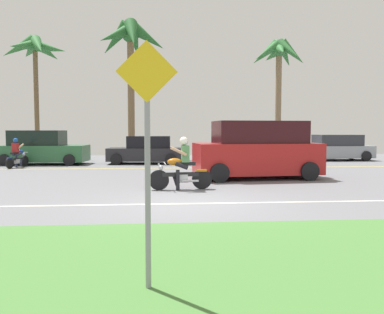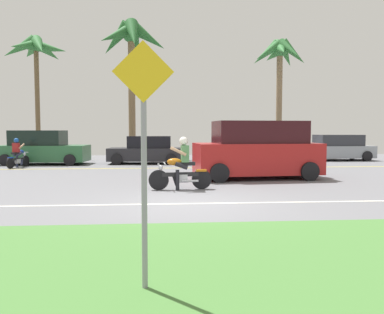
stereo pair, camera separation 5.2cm
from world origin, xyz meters
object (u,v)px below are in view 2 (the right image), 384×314
parked_car_2 (247,150)px  street_sign (144,142)px  parked_car_0 (42,149)px  palm_tree_2 (280,58)px  parked_car_1 (147,151)px  palm_tree_0 (130,44)px  parked_car_3 (335,148)px  motorcyclist (181,167)px  palm_tree_1 (36,52)px  suv_nearby (258,151)px  motorcyclist_distant (18,155)px

parked_car_2 → street_sign: 16.83m
parked_car_2 → parked_car_0: bearing=179.9°
palm_tree_2 → parked_car_1: bearing=-151.5°
parked_car_0 → parked_car_2: size_ratio=1.00×
palm_tree_0 → palm_tree_2: (9.38, 0.17, -0.66)m
parked_car_3 → street_sign: bearing=-119.7°
motorcyclist → parked_car_2: bearing=66.6°
motorcyclist → parked_car_1: 9.17m
parked_car_0 → palm_tree_0: 8.61m
motorcyclist → parked_car_1: bearing=98.3°
parked_car_1 → palm_tree_2: (8.28, 4.50, 5.62)m
palm_tree_1 → parked_car_0: bearing=-70.6°
suv_nearby → palm_tree_2: palm_tree_2 is taller
palm_tree_2 → street_sign: (-7.68, -20.75, -4.70)m
suv_nearby → parked_car_1: size_ratio=1.22×
parked_car_1 → palm_tree_0: palm_tree_0 is taller
street_sign → motorcyclist: bearing=84.2°
palm_tree_0 → palm_tree_1: palm_tree_0 is taller
parked_car_1 → parked_car_2: (5.22, -0.09, 0.02)m
parked_car_2 → palm_tree_0: bearing=145.1°
palm_tree_1 → motorcyclist: bearing=-59.0°
motorcyclist → palm_tree_2: bearing=62.9°
suv_nearby → parked_car_2: (1.04, 6.52, -0.30)m
parked_car_2 → street_sign: size_ratio=1.68×
motorcyclist → motorcyclist_distant: 10.25m
palm_tree_2 → motorcyclist_distant: size_ratio=4.78×
suv_nearby → parked_car_0: (-9.39, 6.54, -0.19)m
parked_car_2 → palm_tree_1: bearing=159.1°
street_sign → parked_car_0: bearing=109.8°
palm_tree_2 → palm_tree_1: bearing=180.0°
suv_nearby → palm_tree_1: size_ratio=0.62×
suv_nearby → parked_car_2: 6.61m
parked_car_1 → parked_car_2: parked_car_2 is taller
parked_car_1 → suv_nearby: bearing=-57.7°
parked_car_1 → palm_tree_0: (-1.10, 4.32, 6.28)m
parked_car_2 → parked_car_3: parked_car_3 is taller
motorcyclist_distant → parked_car_1: bearing=16.5°
suv_nearby → motorcyclist_distant: bearing=154.0°
motorcyclist → motorcyclist_distant: (-7.16, 7.34, -0.07)m
parked_car_0 → parked_car_3: (15.83, 1.38, -0.10)m
parked_car_0 → palm_tree_2: bearing=18.7°
street_sign → palm_tree_1: bearing=109.7°
parked_car_0 → parked_car_1: parked_car_0 is taller
motorcyclist → palm_tree_1: size_ratio=0.24×
motorcyclist → palm_tree_2: palm_tree_2 is taller
parked_car_0 → palm_tree_2: size_ratio=0.58×
suv_nearby → street_sign: size_ratio=1.77×
parked_car_3 → palm_tree_0: (-11.72, 3.00, 6.26)m
motorcyclist → palm_tree_2: size_ratio=0.24×
motorcyclist → parked_car_3: motorcyclist is taller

